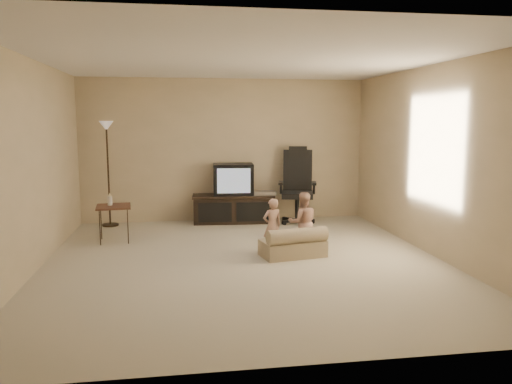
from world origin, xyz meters
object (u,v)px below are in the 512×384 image
office_chair (297,195)px  side_table (113,207)px  toddler_left (272,226)px  child_sofa (294,245)px  toddler_right (303,222)px  floor_lamp (107,150)px  tv_stand (234,198)px

office_chair → side_table: office_chair is taller
side_table → toddler_left: size_ratio=0.97×
side_table → child_sofa: size_ratio=0.82×
office_chair → side_table: bearing=-148.9°
side_table → toddler_right: 2.80m
office_chair → child_sofa: bearing=-90.9°
toddler_left → toddler_right: size_ratio=0.91×
floor_lamp → child_sofa: (2.65, -2.38, -1.13)m
toddler_left → toddler_right: toddler_right is taller
floor_lamp → toddler_right: size_ratio=2.14×
office_chair → child_sofa: size_ratio=1.49×
toddler_left → side_table: bearing=-40.8°
toddler_right → floor_lamp: bearing=-35.1°
tv_stand → toddler_right: bearing=-68.4°
toddler_left → toddler_right: bearing=161.9°
floor_lamp → office_chair: bearing=-3.7°
office_chair → floor_lamp: (-3.21, 0.21, 0.81)m
tv_stand → toddler_right: (0.70, -2.16, -0.02)m
side_table → toddler_right: (2.60, -1.02, -0.11)m
floor_lamp → toddler_right: floor_lamp is taller
tv_stand → floor_lamp: size_ratio=0.83×
tv_stand → child_sofa: tv_stand is taller
child_sofa → toddler_right: 0.36m
side_table → toddler_left: toddler_left is taller
floor_lamp → toddler_left: bearing=-42.0°
tv_stand → toddler_left: bearing=-78.8°
tv_stand → floor_lamp: bearing=-176.9°
side_table → office_chair: bearing=17.5°
tv_stand → toddler_left: (0.29, -2.14, -0.05)m
floor_lamp → side_table: bearing=-79.7°
child_sofa → toddler_left: bearing=128.3°
toddler_left → floor_lamp: bearing=-58.1°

